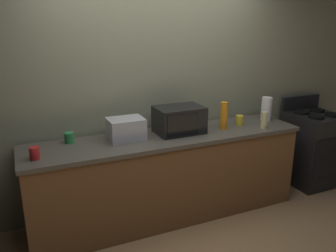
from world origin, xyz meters
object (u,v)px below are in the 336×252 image
at_px(toaster_oven, 126,129).
at_px(stove_range, 312,148).
at_px(microwave, 179,120).
at_px(mug_yellow, 240,120).
at_px(mug_green, 69,138).
at_px(paper_towel_roll, 266,109).
at_px(bottle_dish_soap, 224,116).
at_px(bottle_vinegar, 264,120).
at_px(mug_red, 35,153).

bearing_deg(toaster_oven, stove_range, -1.43).
bearing_deg(microwave, mug_yellow, -2.45).
bearing_deg(mug_green, paper_towel_roll, -3.51).
distance_m(stove_range, bottle_dish_soap, 1.49).
relative_size(stove_range, mug_green, 10.97).
height_order(stove_range, bottle_dish_soap, bottle_dish_soap).
distance_m(microwave, mug_green, 1.09).
xyz_separation_m(bottle_dish_soap, mug_yellow, (0.24, 0.05, -0.09)).
height_order(stove_range, microwave, microwave).
bearing_deg(mug_green, bottle_vinegar, -10.83).
distance_m(bottle_vinegar, mug_green, 2.01).
bearing_deg(mug_red, bottle_vinegar, -1.94).
bearing_deg(mug_green, mug_yellow, -5.31).
relative_size(bottle_dish_soap, mug_yellow, 2.74).
xyz_separation_m(microwave, bottle_vinegar, (0.89, -0.24, -0.04)).
distance_m(stove_range, paper_towel_roll, 0.94).
distance_m(paper_towel_roll, mug_green, 2.20).
bearing_deg(bottle_dish_soap, mug_red, -177.51).
bearing_deg(toaster_oven, bottle_dish_soap, -5.02).
height_order(mug_green, mug_red, mug_red).
bearing_deg(mug_yellow, bottle_dish_soap, -168.46).
xyz_separation_m(stove_range, mug_green, (-2.94, 0.18, 0.49)).
distance_m(microwave, bottle_dish_soap, 0.49).
bearing_deg(mug_green, mug_red, -137.53).
bearing_deg(stove_range, microwave, 178.52).
bearing_deg(toaster_oven, bottle_vinegar, -9.86).
bearing_deg(mug_green, toaster_oven, -13.51).
bearing_deg(toaster_oven, mug_red, -168.32).
height_order(toaster_oven, paper_towel_roll, paper_towel_roll).
relative_size(paper_towel_roll, mug_yellow, 2.54).
bearing_deg(mug_yellow, microwave, 177.55).
distance_m(stove_range, mug_red, 3.30).
distance_m(mug_green, mug_yellow, 1.82).
bearing_deg(paper_towel_roll, mug_yellow, -175.08).
height_order(mug_green, mug_yellow, mug_yellow).
relative_size(stove_range, paper_towel_roll, 4.00).
distance_m(paper_towel_roll, mug_red, 2.53).
height_order(bottle_vinegar, mug_red, bottle_vinegar).
bearing_deg(toaster_oven, microwave, -1.24).
relative_size(paper_towel_roll, mug_red, 2.54).
xyz_separation_m(microwave, mug_red, (-1.41, -0.16, -0.08)).
height_order(microwave, bottle_vinegar, microwave).
height_order(bottle_dish_soap, mug_green, bottle_dish_soap).
xyz_separation_m(stove_range, bottle_vinegar, (-0.96, -0.19, 0.53)).
distance_m(bottle_dish_soap, mug_red, 1.90).
height_order(toaster_oven, bottle_vinegar, toaster_oven).
bearing_deg(mug_green, bottle_dish_soap, -7.87).
bearing_deg(stove_range, mug_red, -177.99).
distance_m(stove_range, mug_green, 2.98).
bearing_deg(mug_yellow, mug_green, 174.69).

